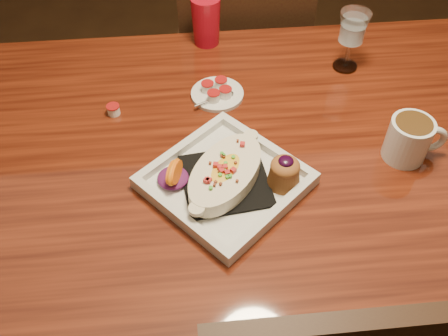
{
  "coord_description": "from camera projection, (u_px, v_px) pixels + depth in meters",
  "views": [
    {
      "loc": [
        -0.19,
        -0.78,
        1.54
      ],
      "look_at": [
        -0.13,
        -0.09,
        0.77
      ],
      "focal_mm": 40.0,
      "sensor_mm": 36.0,
      "label": 1
    }
  ],
  "objects": [
    {
      "name": "plate",
      "position": [
        231.0,
        177.0,
        1.01
      ],
      "size": [
        0.39,
        0.39,
        0.08
      ],
      "rotation": [
        0.0,
        0.0,
        0.72
      ],
      "color": "silver",
      "rests_on": "table"
    },
    {
      "name": "table",
      "position": [
        273.0,
        170.0,
        1.19
      ],
      "size": [
        1.5,
        0.9,
        0.75
      ],
      "color": "maroon",
      "rests_on": "floor"
    },
    {
      "name": "goblet",
      "position": [
        353.0,
        31.0,
        1.22
      ],
      "size": [
        0.08,
        0.08,
        0.16
      ],
      "color": "silver",
      "rests_on": "table"
    },
    {
      "name": "floor",
      "position": [
        259.0,
        299.0,
        1.68
      ],
      "size": [
        7.0,
        7.0,
        0.0
      ],
      "primitive_type": "plane",
      "color": "black",
      "rests_on": "ground"
    },
    {
      "name": "red_tumbler",
      "position": [
        206.0,
        21.0,
        1.33
      ],
      "size": [
        0.08,
        0.08,
        0.13
      ],
      "primitive_type": "cone",
      "color": "#B50C1E",
      "rests_on": "table"
    },
    {
      "name": "chair_far",
      "position": [
        240.0,
        62.0,
        1.72
      ],
      "size": [
        0.42,
        0.42,
        0.93
      ],
      "rotation": [
        0.0,
        0.0,
        3.14
      ],
      "color": "black",
      "rests_on": "floor"
    },
    {
      "name": "saucer",
      "position": [
        217.0,
        93.0,
        1.21
      ],
      "size": [
        0.13,
        0.13,
        0.09
      ],
      "color": "silver",
      "rests_on": "table"
    },
    {
      "name": "creamer_loose",
      "position": [
        113.0,
        110.0,
        1.17
      ],
      "size": [
        0.03,
        0.03,
        0.02
      ],
      "color": "white",
      "rests_on": "table"
    },
    {
      "name": "coffee_mug",
      "position": [
        410.0,
        138.0,
        1.05
      ],
      "size": [
        0.13,
        0.09,
        0.1
      ],
      "rotation": [
        0.0,
        0.0,
        -0.07
      ],
      "color": "silver",
      "rests_on": "table"
    }
  ]
}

